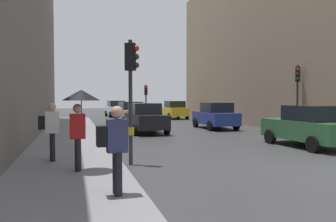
% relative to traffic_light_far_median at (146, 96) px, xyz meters
% --- Properties ---
extents(ground_plane, '(120.00, 120.00, 0.00)m').
position_rel_traffic_light_far_median_xyz_m(ground_plane, '(0.61, -22.14, -2.25)').
color(ground_plane, '#38383A').
extents(sidewalk_kerb, '(3.14, 40.00, 0.16)m').
position_rel_traffic_light_far_median_xyz_m(sidewalk_kerb, '(-6.49, -16.14, -2.17)').
color(sidewalk_kerb, gray).
rests_on(sidewalk_kerb, ground).
extents(building_facade_right, '(12.00, 30.70, 12.86)m').
position_rel_traffic_light_far_median_xyz_m(building_facade_right, '(12.14, -8.69, 4.18)').
color(building_facade_right, gray).
rests_on(building_facade_right, ground).
extents(traffic_light_far_median, '(0.25, 0.43, 3.26)m').
position_rel_traffic_light_far_median_xyz_m(traffic_light_far_median, '(0.00, 0.00, 0.00)').
color(traffic_light_far_median, '#2D2D2D').
rests_on(traffic_light_far_median, ground).
extents(traffic_light_near_right, '(0.45, 0.35, 3.87)m').
position_rel_traffic_light_far_median_xyz_m(traffic_light_near_right, '(-4.60, -19.62, 0.42)').
color(traffic_light_near_right, '#2D2D2D').
rests_on(traffic_light_near_right, ground).
extents(traffic_light_mid_street, '(0.37, 0.44, 3.93)m').
position_rel_traffic_light_far_median_xyz_m(traffic_light_mid_street, '(5.82, -13.67, 0.45)').
color(traffic_light_mid_street, '#2D2D2D').
rests_on(traffic_light_mid_street, ground).
extents(car_green_estate, '(2.18, 4.28, 1.76)m').
position_rel_traffic_light_far_median_xyz_m(car_green_estate, '(3.26, -17.89, -1.37)').
color(car_green_estate, '#2D6038').
rests_on(car_green_estate, ground).
extents(car_silver_hatchback, '(2.25, 4.32, 1.76)m').
position_rel_traffic_light_far_median_xyz_m(car_silver_hatchback, '(-1.87, -3.04, -1.37)').
color(car_silver_hatchback, '#BCBCC1').
rests_on(car_silver_hatchback, ground).
extents(car_yellow_taxi, '(2.10, 4.24, 1.76)m').
position_rel_traffic_light_far_median_xyz_m(car_yellow_taxi, '(3.25, 1.92, -1.37)').
color(car_yellow_taxi, yellow).
rests_on(car_yellow_taxi, ground).
extents(car_blue_van, '(2.05, 4.22, 1.76)m').
position_rel_traffic_light_far_median_xyz_m(car_blue_van, '(2.83, -9.12, -1.37)').
color(car_blue_van, navy).
rests_on(car_blue_van, ground).
extents(car_dark_suv, '(2.15, 4.27, 1.76)m').
position_rel_traffic_light_far_median_xyz_m(car_dark_suv, '(-2.23, -10.34, -1.37)').
color(car_dark_suv, black).
rests_on(car_dark_suv, ground).
extents(car_white_compact, '(2.25, 4.32, 1.76)m').
position_rel_traffic_light_far_median_xyz_m(car_white_compact, '(-1.87, 6.76, -1.37)').
color(car_white_compact, silver).
rests_on(car_white_compact, ground).
extents(pedestrian_with_umbrella, '(1.00, 1.00, 2.14)m').
position_rel_traffic_light_far_median_xyz_m(pedestrian_with_umbrella, '(-6.15, -20.79, -0.41)').
color(pedestrian_with_umbrella, black).
rests_on(pedestrian_with_umbrella, sidewalk_kerb).
extents(pedestrian_with_black_backpack, '(0.61, 0.36, 1.77)m').
position_rel_traffic_light_far_median_xyz_m(pedestrian_with_black_backpack, '(-7.00, -19.14, -1.09)').
color(pedestrian_with_black_backpack, black).
rests_on(pedestrian_with_black_backpack, sidewalk_kerb).
extents(pedestrian_with_grey_backpack, '(0.61, 0.36, 1.77)m').
position_rel_traffic_light_far_median_xyz_m(pedestrian_with_grey_backpack, '(-5.54, -23.28, -1.09)').
color(pedestrian_with_grey_backpack, black).
rests_on(pedestrian_with_grey_backpack, sidewalk_kerb).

